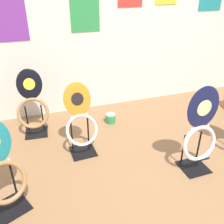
# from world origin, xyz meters

# --- Properties ---
(ground_plane) EXTENTS (14.00, 14.00, 0.00)m
(ground_plane) POSITION_xyz_m (0.00, 0.00, 0.00)
(ground_plane) COLOR #8E6642
(wall_back) EXTENTS (8.00, 0.07, 2.60)m
(wall_back) POSITION_xyz_m (-0.00, 2.12, 1.30)
(wall_back) COLOR silver
(wall_back) RESTS_ON ground_plane
(toilet_seat_display_jazz_black) EXTENTS (0.40, 0.34, 0.83)m
(toilet_seat_display_jazz_black) POSITION_xyz_m (-1.35, 1.62, 0.38)
(toilet_seat_display_jazz_black) COLOR black
(toilet_seat_display_jazz_black) RESTS_ON ground_plane
(toilet_seat_display_orange_sun) EXTENTS (0.36, 0.33, 0.81)m
(toilet_seat_display_orange_sun) POSITION_xyz_m (-0.87, 1.03, 0.38)
(toilet_seat_display_orange_sun) COLOR black
(toilet_seat_display_orange_sun) RESTS_ON ground_plane
(toilet_seat_display_teal_sax) EXTENTS (0.43, 0.40, 0.85)m
(toilet_seat_display_teal_sax) POSITION_xyz_m (-1.67, 0.44, 0.40)
(toilet_seat_display_teal_sax) COLOR black
(toilet_seat_display_teal_sax) RESTS_ON ground_plane
(toilet_seat_display_navy_moon) EXTENTS (0.39, 0.28, 0.93)m
(toilet_seat_display_navy_moon) POSITION_xyz_m (0.18, 0.35, 0.43)
(toilet_seat_display_navy_moon) COLOR black
(toilet_seat_display_navy_moon) RESTS_ON ground_plane
(paint_can) EXTENTS (0.14, 0.14, 0.13)m
(paint_can) POSITION_xyz_m (-0.35, 1.55, 0.07)
(paint_can) COLOR #2D8E4C
(paint_can) RESTS_ON ground_plane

